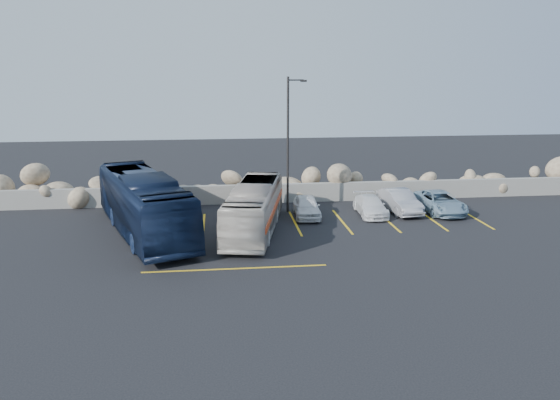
{
  "coord_description": "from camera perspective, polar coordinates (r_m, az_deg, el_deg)",
  "views": [
    {
      "loc": [
        -1.63,
        -22.13,
        8.47
      ],
      "look_at": [
        1.4,
        4.0,
        2.09
      ],
      "focal_mm": 35.0,
      "sensor_mm": 36.0,
      "label": 1
    }
  ],
  "objects": [
    {
      "name": "car_a",
      "position": [
        31.83,
        2.81,
        -0.68
      ],
      "size": [
        1.67,
        3.68,
        1.23
      ],
      "primitive_type": "imported",
      "rotation": [
        0.0,
        0.0,
        -0.06
      ],
      "color": "white",
      "rests_on": "ground"
    },
    {
      "name": "car_d",
      "position": [
        34.18,
        16.38,
        -0.21
      ],
      "size": [
        2.15,
        4.51,
        1.24
      ],
      "primitive_type": "imported",
      "rotation": [
        0.0,
        0.0,
        0.02
      ],
      "color": "#7D9CB1",
      "rests_on": "ground"
    },
    {
      "name": "car_b",
      "position": [
        33.58,
        12.34,
        -0.11
      ],
      "size": [
        1.85,
        4.24,
        1.36
      ],
      "primitive_type": "imported",
      "rotation": [
        0.0,
        0.0,
        0.1
      ],
      "color": "#A5A5A9",
      "rests_on": "ground"
    },
    {
      "name": "riprap_pile",
      "position": [
        36.09,
        -3.89,
        2.14
      ],
      "size": [
        54.0,
        2.8,
        2.6
      ],
      "primitive_type": null,
      "color": "#8A745A",
      "rests_on": "ground"
    },
    {
      "name": "ground",
      "position": [
        23.75,
        -2.26,
        -7.27
      ],
      "size": [
        90.0,
        90.0,
        0.0
      ],
      "primitive_type": "plane",
      "color": "black",
      "rests_on": "ground"
    },
    {
      "name": "seawall",
      "position": [
        35.07,
        -3.78,
        0.63
      ],
      "size": [
        60.0,
        0.4,
        1.2
      ],
      "primitive_type": "cube",
      "color": "gray",
      "rests_on": "ground"
    },
    {
      "name": "car_c",
      "position": [
        32.67,
        9.44,
        -0.6
      ],
      "size": [
        1.63,
        3.79,
        1.09
      ],
      "primitive_type": "imported",
      "rotation": [
        0.0,
        0.0,
        -0.03
      ],
      "color": "white",
      "rests_on": "ground"
    },
    {
      "name": "vintage_bus",
      "position": [
        28.8,
        -2.71,
        -0.83
      ],
      "size": [
        3.99,
        9.46,
        2.57
      ],
      "primitive_type": "imported",
      "rotation": [
        0.0,
        0.0,
        -0.21
      ],
      "color": "beige",
      "rests_on": "ground"
    },
    {
      "name": "lamppost",
      "position": [
        32.18,
        0.93,
        6.18
      ],
      "size": [
        1.14,
        0.18,
        8.0
      ],
      "color": "#2A2726",
      "rests_on": "ground"
    },
    {
      "name": "parking_lines",
      "position": [
        29.64,
        5.9,
        -3.04
      ],
      "size": [
        18.16,
        9.36,
        0.01
      ],
      "color": "yellow",
      "rests_on": "ground"
    },
    {
      "name": "tour_coach",
      "position": [
        29.18,
        -14.03,
        -0.4
      ],
      "size": [
        6.44,
        11.7,
        3.2
      ],
      "primitive_type": "imported",
      "rotation": [
        0.0,
        0.0,
        0.35
      ],
      "color": "#0F1A34",
      "rests_on": "ground"
    }
  ]
}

